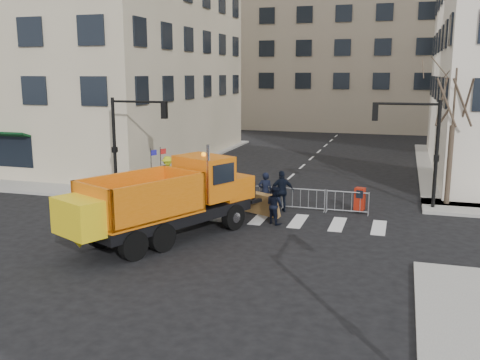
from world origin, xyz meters
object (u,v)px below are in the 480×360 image
(cop_a, at_px, (265,191))
(cop_c, at_px, (282,191))
(newspaper_box, at_px, (360,199))
(worker, at_px, (168,172))
(cop_b, at_px, (275,205))
(plow_truck, at_px, (165,198))

(cop_a, xyz_separation_m, cop_c, (0.84, 0.00, 0.06))
(cop_c, distance_m, newspaper_box, 3.77)
(worker, bearing_deg, cop_b, -67.48)
(worker, distance_m, newspaper_box, 11.09)
(cop_b, relative_size, worker, 0.92)
(cop_b, bearing_deg, worker, 0.95)
(plow_truck, height_order, worker, plow_truck)
(cop_a, bearing_deg, plow_truck, 54.99)
(newspaper_box, bearing_deg, cop_a, -155.79)
(cop_c, height_order, worker, cop_c)
(cop_b, bearing_deg, newspaper_box, -105.37)
(worker, relative_size, newspaper_box, 1.70)
(cop_b, xyz_separation_m, cop_c, (-0.16, 2.20, 0.15))
(cop_a, relative_size, worker, 1.02)
(cop_a, bearing_deg, cop_b, 104.53)
(cop_b, bearing_deg, plow_truck, 77.77)
(plow_truck, distance_m, cop_c, 6.78)
(cop_a, distance_m, worker, 6.94)
(plow_truck, height_order, newspaper_box, plow_truck)
(plow_truck, relative_size, newspaper_box, 9.18)
(cop_b, distance_m, worker, 8.86)
(cop_a, height_order, worker, worker)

